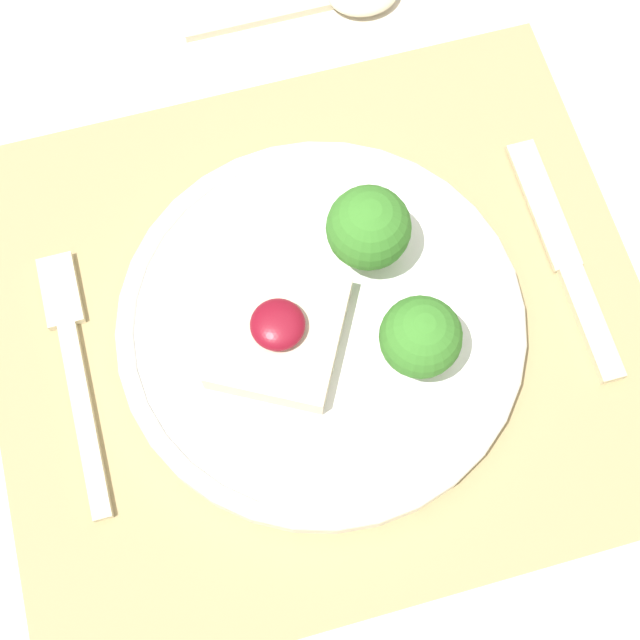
% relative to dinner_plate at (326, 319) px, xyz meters
% --- Properties ---
extents(ground_plane, '(8.00, 8.00, 0.00)m').
position_rel_dinner_plate_xyz_m(ground_plane, '(-0.00, 0.01, -0.75)').
color(ground_plane, brown).
extents(dining_table, '(1.31, 1.19, 0.73)m').
position_rel_dinner_plate_xyz_m(dining_table, '(-0.00, 0.01, -0.10)').
color(dining_table, beige).
rests_on(dining_table, ground_plane).
extents(placemat, '(0.43, 0.38, 0.00)m').
position_rel_dinner_plate_xyz_m(placemat, '(-0.00, 0.01, -0.02)').
color(placemat, '#9E895B').
rests_on(placemat, dining_table).
extents(dinner_plate, '(0.27, 0.27, 0.08)m').
position_rel_dinner_plate_xyz_m(dinner_plate, '(0.00, 0.00, 0.00)').
color(dinner_plate, white).
rests_on(dinner_plate, placemat).
extents(fork, '(0.02, 0.18, 0.01)m').
position_rel_dinner_plate_xyz_m(fork, '(-0.16, 0.02, -0.01)').
color(fork, beige).
rests_on(fork, placemat).
extents(knife, '(0.02, 0.18, 0.01)m').
position_rel_dinner_plate_xyz_m(knife, '(0.17, -0.01, -0.01)').
color(knife, beige).
rests_on(knife, placemat).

